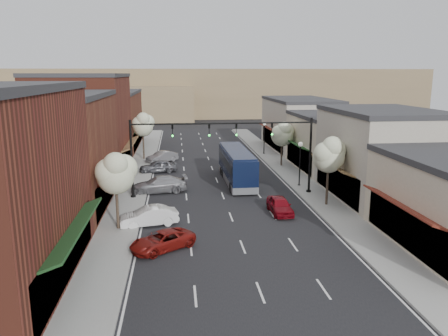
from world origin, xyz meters
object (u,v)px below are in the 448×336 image
object	(u,v)px
coach_bus	(237,165)
parked_car_c	(159,184)
signal_mast_right	(285,145)
parked_car_d	(158,166)
parked_car_a	(162,241)
tree_right_far	(283,133)
tree_left_far	(143,124)
red_hatchback	(280,205)
lamp_post_far	(264,133)
tree_left_near	(116,172)
parked_car_e	(162,157)
lamp_post_near	(300,157)
tree_right_near	(330,154)
signal_mast_left	(159,147)
parked_car_b	(149,216)

from	to	relation	value
coach_bus	parked_car_c	world-z (taller)	coach_bus
signal_mast_right	parked_car_d	world-z (taller)	signal_mast_right
signal_mast_right	parked_car_c	world-z (taller)	signal_mast_right
parked_car_a	tree_right_far	bearing A→B (deg)	116.10
parked_car_a	tree_left_far	bearing A→B (deg)	151.58
red_hatchback	lamp_post_far	bearing A→B (deg)	79.86
lamp_post_far	parked_car_d	bearing A→B (deg)	-145.38
coach_bus	parked_car_a	bearing A→B (deg)	-113.55
tree_right_far	tree_left_far	xyz separation A→B (m)	(-16.60, 6.00, 0.61)
tree_right_far	red_hatchback	xyz separation A→B (m)	(-4.40, -17.48, -3.33)
tree_left_near	parked_car_e	xyz separation A→B (m)	(2.32, 24.15, -3.53)
lamp_post_near	tree_left_far	bearing A→B (deg)	136.11
tree_right_near	parked_car_e	size ratio (longest dim) A/B	1.41
tree_left_near	tree_right_near	bearing A→B (deg)	13.55
signal_mast_left	parked_car_a	distance (m)	12.55
parked_car_d	parked_car_e	bearing A→B (deg)	167.89
tree_left_far	lamp_post_far	size ratio (longest dim) A/B	1.38
signal_mast_left	tree_right_near	bearing A→B (deg)	-16.19
tree_left_near	parked_car_b	size ratio (longest dim) A/B	1.34
tree_right_near	tree_left_near	distance (m)	17.08
signal_mast_left	lamp_post_near	size ratio (longest dim) A/B	1.85
parked_car_b	parked_car_d	world-z (taller)	parked_car_d
parked_car_a	parked_car_c	distance (m)	13.76
red_hatchback	parked_car_a	world-z (taller)	red_hatchback
parked_car_a	lamp_post_near	bearing A→B (deg)	103.65
parked_car_d	parked_car_e	distance (m)	5.76
tree_left_near	lamp_post_far	world-z (taller)	tree_left_near
red_hatchback	tree_left_near	bearing A→B (deg)	-169.91
signal_mast_right	parked_car_c	xyz separation A→B (m)	(-11.40, 1.87, -3.87)
lamp_post_near	parked_car_b	bearing A→B (deg)	-145.13
signal_mast_right	tree_right_near	world-z (taller)	signal_mast_right
signal_mast_right	tree_left_near	size ratio (longest dim) A/B	1.44
tree_left_far	parked_car_d	size ratio (longest dim) A/B	1.48
signal_mast_right	parked_car_b	world-z (taller)	signal_mast_right
signal_mast_left	lamp_post_near	bearing A→B (deg)	10.56
tree_right_near	parked_car_d	distance (m)	20.80
signal_mast_right	signal_mast_left	bearing A→B (deg)	180.00
lamp_post_near	parked_car_b	world-z (taller)	lamp_post_near
red_hatchback	parked_car_e	world-z (taller)	parked_car_e
tree_right_near	tree_right_far	bearing A→B (deg)	90.00
signal_mast_right	red_hatchback	xyz separation A→B (m)	(-1.67, -5.54, -3.96)
signal_mast_left	parked_car_d	distance (m)	11.07
coach_bus	red_hatchback	xyz separation A→B (m)	(2.01, -10.50, -1.10)
tree_left_far	coach_bus	xyz separation A→B (m)	(10.20, -12.98, -2.84)
signal_mast_right	red_hatchback	world-z (taller)	signal_mast_right
coach_bus	parked_car_c	distance (m)	8.38
signal_mast_right	tree_left_near	xyz separation A→B (m)	(-13.87, -8.05, -0.40)
signal_mast_right	lamp_post_near	world-z (taller)	signal_mast_right
parked_car_c	red_hatchback	bearing A→B (deg)	45.14
parked_car_c	parked_car_d	size ratio (longest dim) A/B	1.25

